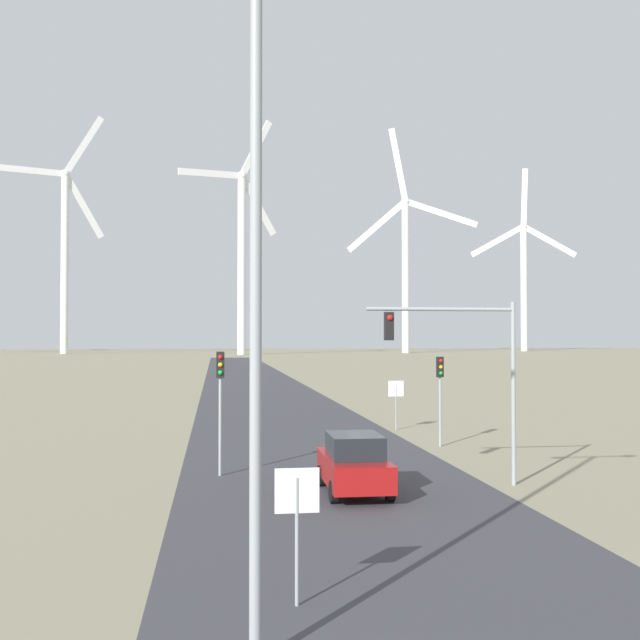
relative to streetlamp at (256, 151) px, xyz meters
name	(u,v)px	position (x,y,z in m)	size (l,w,h in m)	color
road_surface	(268,403)	(3.18, 43.29, -7.57)	(10.00, 240.00, 0.01)	#38383D
streetlamp	(256,151)	(0.00, 0.00, 0.00)	(3.65, 0.32, 12.38)	#93999E
stop_sign_near	(297,509)	(0.86, 2.26, -5.86)	(0.81, 0.07, 2.46)	#93999E
stop_sign_far	(396,396)	(8.62, 26.63, -5.80)	(0.81, 0.07, 2.53)	#93999E
traffic_light_post_near_left	(220,385)	(-0.44, 15.05, -4.44)	(0.28, 0.34, 4.29)	#93999E
traffic_light_post_near_right	(440,381)	(9.17, 20.72, -4.69)	(0.28, 0.34, 3.93)	#93999E
traffic_light_mast_overhead	(462,353)	(7.26, 12.10, -3.30)	(4.93, 0.35, 5.94)	#93999E
car_approaching	(354,464)	(3.62, 11.52, -6.66)	(1.88, 4.13, 1.83)	maroon
wind_turbine_left	(65,244)	(-43.56, 209.85, 23.85)	(29.38, 12.08, 69.60)	white
wind_turbine_center	(242,246)	(6.14, 191.82, 21.91)	(26.49, 11.64, 64.95)	white
wind_turbine_right	(405,257)	(56.11, 208.97, 21.31)	(38.48, 9.88, 68.39)	white
wind_turbine_far_right	(524,273)	(102.09, 228.50, 18.79)	(31.91, 14.54, 61.66)	white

